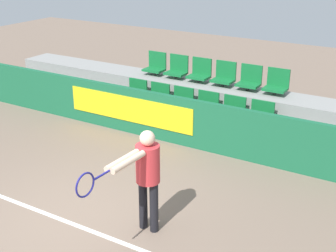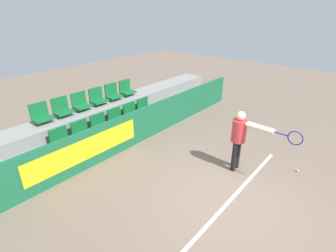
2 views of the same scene
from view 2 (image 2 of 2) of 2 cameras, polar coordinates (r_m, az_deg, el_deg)
ground_plane at (r=6.19m, az=12.83°, el=-15.12°), size 30.00×30.00×0.00m
court_baseline at (r=6.16m, az=13.47°, el=-15.34°), size 4.97×0.08×0.01m
barrier_wall at (r=7.70m, az=-9.94°, el=-1.61°), size 11.50×0.14×1.05m
bleacher_tier_front at (r=8.20m, az=-12.02°, el=-2.29°), size 11.10×0.86×0.49m
bleacher_tier_middle at (r=8.74m, az=-15.73°, el=0.82°), size 11.10×0.86×0.97m
stadium_chair_0 at (r=7.37m, az=-22.27°, el=-2.89°), size 0.49×0.37×0.55m
stadium_chair_1 at (r=7.63m, az=-18.28°, el=-1.29°), size 0.49×0.37×0.55m
stadium_chair_2 at (r=7.93m, az=-14.58°, el=0.21°), size 0.49×0.37×0.55m
stadium_chair_3 at (r=8.26m, az=-11.16°, el=1.59°), size 0.49×0.37×0.55m
stadium_chair_4 at (r=8.63m, az=-8.02°, el=2.85°), size 0.49×0.37×0.55m
stadium_chair_5 at (r=9.02m, az=-5.14°, el=4.00°), size 0.49×0.37×0.55m
stadium_chair_6 at (r=7.90m, az=-25.91°, el=2.19°), size 0.49×0.37×0.55m
stadium_chair_7 at (r=8.15m, az=-22.06°, el=3.53°), size 0.49×0.37×0.55m
stadium_chair_8 at (r=8.43m, az=-18.45°, el=4.78°), size 0.49×0.37×0.55m
stadium_chair_9 at (r=8.74m, az=-15.07°, el=5.92°), size 0.49×0.37×0.55m
stadium_chair_10 at (r=9.09m, az=-11.93°, el=6.97°), size 0.49×0.37×0.55m
stadium_chair_11 at (r=9.47m, az=-9.01°, el=7.91°), size 0.49×0.37×0.55m
tennis_player at (r=6.67m, az=15.66°, el=-1.91°), size 0.35×1.62×1.61m
tennis_ball at (r=7.61m, az=26.37°, el=-8.69°), size 0.07×0.07×0.07m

